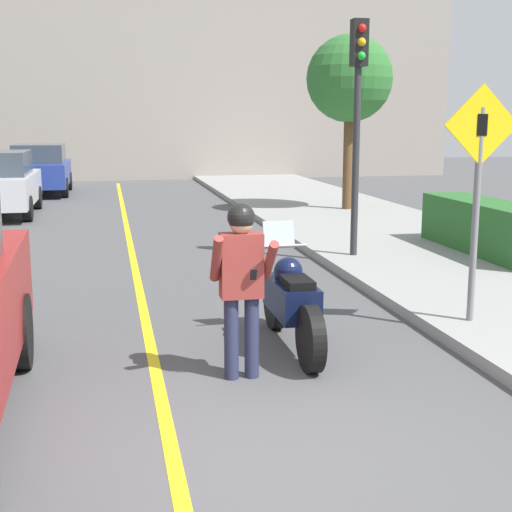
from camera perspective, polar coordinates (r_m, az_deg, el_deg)
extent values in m
plane|color=#4C4C4F|center=(5.42, 0.12, -16.19)|extent=(80.00, 80.00, 0.00)
cube|color=yellow|center=(11.01, -9.41, -2.24)|extent=(0.12, 36.00, 0.01)
cube|color=gray|center=(30.84, -10.23, 15.18)|extent=(28.00, 1.20, 9.81)
cylinder|color=black|center=(7.10, 4.39, -6.62)|extent=(0.14, 0.68, 0.68)
cylinder|color=black|center=(8.53, 1.52, -3.61)|extent=(0.14, 0.68, 0.68)
cube|color=#0C1433|center=(7.75, 2.84, -3.34)|extent=(0.40, 1.06, 0.36)
sphere|color=#0C1433|center=(7.83, 2.59, -1.25)|extent=(0.32, 0.32, 0.32)
cube|color=black|center=(7.48, 3.32, -2.15)|extent=(0.28, 0.48, 0.10)
cylinder|color=silver|center=(8.16, 1.94, 0.82)|extent=(0.62, 0.03, 0.03)
cube|color=silver|center=(8.20, 1.83, 1.72)|extent=(0.36, 0.12, 0.31)
cylinder|color=#282D4C|center=(6.88, -1.99, -6.60)|extent=(0.14, 0.14, 0.81)
cylinder|color=#282D4C|center=(6.92, -0.35, -6.51)|extent=(0.14, 0.14, 0.81)
cube|color=maroon|center=(6.72, -1.19, -0.76)|extent=(0.40, 0.22, 0.62)
cylinder|color=maroon|center=(6.57, -3.18, -0.23)|extent=(0.09, 0.37, 0.48)
cylinder|color=maroon|center=(6.65, 1.12, -0.35)|extent=(0.09, 0.43, 0.43)
sphere|color=tan|center=(6.65, -1.20, 2.69)|extent=(0.22, 0.22, 0.22)
sphere|color=black|center=(6.65, -1.20, 3.12)|extent=(0.26, 0.26, 0.26)
cube|color=black|center=(6.47, -0.21, -1.49)|extent=(0.06, 0.05, 0.11)
cylinder|color=black|center=(7.55, -18.45, -5.77)|extent=(0.24, 0.77, 0.76)
cylinder|color=slate|center=(8.55, 17.15, 3.02)|extent=(0.08, 0.08, 2.46)
cube|color=yellow|center=(8.47, 17.61, 9.97)|extent=(0.91, 0.02, 0.91)
cube|color=black|center=(8.45, 17.66, 9.97)|extent=(0.12, 0.01, 0.24)
cylinder|color=#2D2D30|center=(12.38, 8.03, 9.14)|extent=(0.12, 0.12, 3.96)
cube|color=black|center=(12.42, 8.26, 16.53)|extent=(0.26, 0.22, 0.76)
sphere|color=red|center=(12.34, 8.49, 17.59)|extent=(0.14, 0.14, 0.14)
sphere|color=gold|center=(12.31, 8.46, 16.58)|extent=(0.14, 0.14, 0.14)
sphere|color=green|center=(12.29, 8.43, 15.56)|extent=(0.14, 0.14, 0.14)
cube|color=#286028|center=(13.32, 18.07, 2.21)|extent=(0.90, 3.53, 0.90)
cylinder|color=brown|center=(19.05, 7.34, 7.65)|extent=(0.24, 0.24, 2.59)
sphere|color=#2D6B2D|center=(19.05, 7.50, 13.90)|extent=(2.23, 2.23, 2.23)
cylinder|color=black|center=(21.04, -17.10, 4.49)|extent=(0.22, 0.64, 0.64)
cylinder|color=black|center=(18.47, -17.81, 3.63)|extent=(0.22, 0.64, 0.64)
cylinder|color=black|center=(26.62, -18.33, 5.65)|extent=(0.22, 0.64, 0.64)
cylinder|color=black|center=(26.48, -14.76, 5.81)|extent=(0.22, 0.64, 0.64)
cylinder|color=black|center=(24.05, -19.01, 5.11)|extent=(0.22, 0.64, 0.64)
cylinder|color=black|center=(23.89, -15.06, 5.29)|extent=(0.22, 0.64, 0.64)
cube|color=navy|center=(25.22, -16.83, 6.34)|extent=(1.80, 4.20, 0.76)
cube|color=#38424C|center=(25.01, -16.95, 7.86)|extent=(1.58, 2.18, 0.60)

